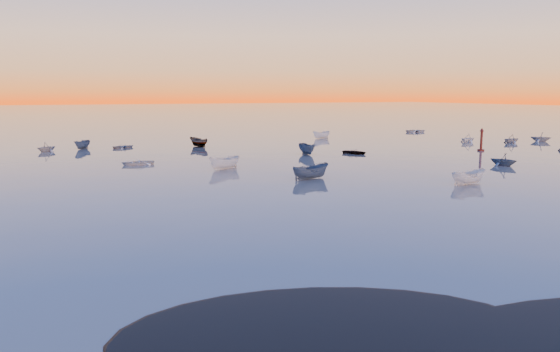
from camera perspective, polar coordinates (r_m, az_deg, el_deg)
ground at (r=116.69m, az=-14.37°, el=4.28°), size 600.00×600.00×0.00m
moored_fleet at (r=71.04m, az=-7.75°, el=1.78°), size 124.00×58.00×1.20m
boat_near_center at (r=54.00m, az=19.06°, el=-0.80°), size 1.83×4.04×1.38m
boat_near_right at (r=69.05m, az=22.28°, el=1.01°), size 3.59×2.47×1.15m
channel_marker at (r=85.48m, az=20.29°, el=3.41°), size 0.98×0.98×3.49m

